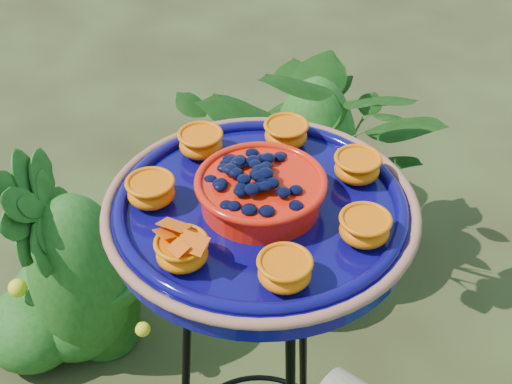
% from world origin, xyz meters
% --- Properties ---
extents(tripod_stand, '(0.43, 0.43, 0.96)m').
position_xyz_m(tripod_stand, '(0.06, -0.12, 0.58)').
color(tripod_stand, black).
rests_on(tripod_stand, ground).
extents(feeder_dish, '(0.60, 0.60, 0.11)m').
position_xyz_m(feeder_dish, '(0.06, -0.12, 1.00)').
color(feeder_dish, '#0A0756').
rests_on(feeder_dish, tripod_stand).
extents(shrub_back_left, '(1.02, 0.99, 0.86)m').
position_xyz_m(shrub_back_left, '(-0.58, 0.56, 0.43)').
color(shrub_back_left, '#1C4612').
rests_on(shrub_back_left, ground).
extents(shrub_front_left, '(0.36, 0.42, 0.69)m').
position_xyz_m(shrub_front_left, '(-0.67, -0.20, 0.34)').
color(shrub_front_left, '#1C4612').
rests_on(shrub_front_left, ground).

